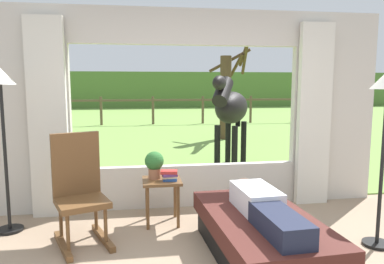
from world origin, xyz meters
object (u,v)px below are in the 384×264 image
object	(u,v)px
potted_plant	(154,163)
pasture_tree	(228,92)
recliner_sofa	(260,236)
rocking_chair	(79,190)
horse	(231,109)
book_stack	(170,175)
side_table	(162,188)
floor_lamp_left	(1,100)
reclining_person	(263,206)

from	to	relation	value
potted_plant	pasture_tree	distance (m)	6.66
recliner_sofa	pasture_tree	world-z (taller)	pasture_tree
rocking_chair	potted_plant	distance (m)	0.91
horse	book_stack	bearing A→B (deg)	89.52
recliner_sofa	pasture_tree	distance (m)	7.49
side_table	pasture_tree	size ratio (longest dim) A/B	0.18
rocking_chair	floor_lamp_left	world-z (taller)	floor_lamp_left
book_stack	pasture_tree	size ratio (longest dim) A/B	0.07
book_stack	pasture_tree	bearing A→B (deg)	70.32
side_table	floor_lamp_left	size ratio (longest dim) A/B	0.29
floor_lamp_left	rocking_chair	bearing A→B (deg)	-25.17
potted_plant	rocking_chair	bearing A→B (deg)	-151.53
book_stack	pasture_tree	distance (m)	6.72
recliner_sofa	book_stack	distance (m)	1.27
floor_lamp_left	side_table	bearing A→B (deg)	-0.62
rocking_chair	floor_lamp_left	xyz separation A→B (m)	(-0.82, 0.38, 0.90)
reclining_person	rocking_chair	size ratio (longest dim) A/B	1.28
floor_lamp_left	horse	xyz separation A→B (m)	(3.15, 2.52, -0.29)
rocking_chair	book_stack	world-z (taller)	rocking_chair
side_table	potted_plant	bearing A→B (deg)	143.13
rocking_chair	book_stack	size ratio (longest dim) A/B	5.49
horse	pasture_tree	world-z (taller)	pasture_tree
potted_plant	book_stack	bearing A→B (deg)	-34.66
side_table	reclining_person	bearing A→B (deg)	-51.83
side_table	pasture_tree	world-z (taller)	pasture_tree
horse	floor_lamp_left	bearing A→B (deg)	66.23
side_table	book_stack	bearing A→B (deg)	-32.48
floor_lamp_left	horse	distance (m)	4.04
potted_plant	horse	size ratio (longest dim) A/B	0.18
rocking_chair	potted_plant	size ratio (longest dim) A/B	3.50
reclining_person	floor_lamp_left	size ratio (longest dim) A/B	0.80
book_stack	pasture_tree	world-z (taller)	pasture_tree
horse	potted_plant	bearing A→B (deg)	85.59
book_stack	recliner_sofa	bearing A→B (deg)	-51.96
reclining_person	potted_plant	world-z (taller)	potted_plant
floor_lamp_left	pasture_tree	size ratio (longest dim) A/B	0.63
recliner_sofa	side_table	xyz separation A→B (m)	(-0.84, 1.02, 0.21)
side_table	horse	distance (m)	3.02
reclining_person	rocking_chair	bearing A→B (deg)	154.29
rocking_chair	horse	bearing A→B (deg)	30.33
recliner_sofa	rocking_chair	world-z (taller)	rocking_chair
reclining_person	pasture_tree	xyz separation A→B (m)	(1.49, 7.29, 0.86)
recliner_sofa	floor_lamp_left	bearing A→B (deg)	154.34
recliner_sofa	reclining_person	size ratio (longest dim) A/B	1.22
horse	pasture_tree	distance (m)	3.80
reclining_person	pasture_tree	size ratio (longest dim) A/B	0.51
potted_plant	pasture_tree	xyz separation A→B (m)	(2.41, 6.17, 0.68)
reclining_person	floor_lamp_left	xyz separation A→B (m)	(-2.52, 1.08, 0.92)
side_table	recliner_sofa	bearing A→B (deg)	-50.49
floor_lamp_left	horse	size ratio (longest dim) A/B	1.02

